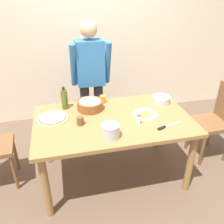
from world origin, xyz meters
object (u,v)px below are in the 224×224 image
plate_with_slice (145,114)px  olive_oil_bottle (64,99)px  chef_knife (167,126)px  cup_small_brown (80,121)px  pizza_raw_on_board (53,118)px  avocado (111,125)px  dining_table (113,126)px  salt_shaker (139,119)px  person_cook (91,77)px  chair_wooden_right (217,118)px  steel_pot (110,131)px  popcorn_bowl (90,104)px  mixing_bowl_steel (161,100)px  cup_orange (103,99)px

plate_with_slice → olive_oil_bottle: olive_oil_bottle is taller
chef_knife → cup_small_brown: bearing=164.0°
pizza_raw_on_board → avocado: (0.54, -0.30, 0.03)m
dining_table → plate_with_slice: bearing=-0.9°
salt_shaker → person_cook: bearing=110.1°
chair_wooden_right → steel_pot: (-1.42, -0.40, 0.29)m
dining_table → steel_pot: steel_pot is taller
pizza_raw_on_board → popcorn_bowl: size_ratio=1.14×
plate_with_slice → steel_pot: (-0.45, -0.31, 0.06)m
salt_shaker → dining_table: bearing=145.6°
mixing_bowl_steel → cup_small_brown: size_ratio=2.35×
cup_small_brown → chef_knife: bearing=-16.0°
pizza_raw_on_board → cup_small_brown: bearing=-33.7°
cup_small_brown → mixing_bowl_steel: bearing=15.5°
chef_knife → person_cook: bearing=119.4°
person_cook → salt_shaker: 0.98m
plate_with_slice → pizza_raw_on_board: bearing=171.5°
salt_shaker → cup_small_brown: bearing=168.8°
steel_pot → cup_orange: 0.70m
mixing_bowl_steel → avocado: size_ratio=2.86×
plate_with_slice → salt_shaker: 0.20m
cup_small_brown → salt_shaker: (0.56, -0.11, 0.01)m
popcorn_bowl → pizza_raw_on_board: bearing=-164.1°
dining_table → avocado: 0.22m
salt_shaker → steel_pot: bearing=-153.4°
plate_with_slice → steel_pot: steel_pot is taller
mixing_bowl_steel → person_cook: bearing=144.3°
chair_wooden_right → pizza_raw_on_board: (-1.93, 0.05, 0.23)m
dining_table → olive_oil_bottle: size_ratio=6.25×
dining_table → person_cook: size_ratio=0.99×
chair_wooden_right → olive_oil_bottle: olive_oil_bottle is taller
salt_shaker → pizza_raw_on_board: bearing=160.7°
dining_table → chef_knife: bearing=-30.1°
steel_pot → chair_wooden_right: bearing=15.9°
mixing_bowl_steel → chef_knife: mixing_bowl_steel is taller
mixing_bowl_steel → steel_pot: (-0.73, -0.54, 0.03)m
pizza_raw_on_board → cup_small_brown: size_ratio=3.74×
chair_wooden_right → salt_shaker: size_ratio=8.96×
cup_orange → avocado: bearing=-93.2°
steel_pot → popcorn_bowl: bearing=99.8°
dining_table → chair_wooden_right: bearing=4.0°
person_cook → salt_shaker: person_cook is taller
dining_table → plate_with_slice: plate_with_slice is taller
mixing_bowl_steel → salt_shaker: 0.55m
pizza_raw_on_board → chef_knife: pizza_raw_on_board is taller
olive_oil_bottle → avocado: bearing=-51.5°
pizza_raw_on_board → popcorn_bowl: popcorn_bowl is taller
cup_orange → chef_knife: (0.50, -0.66, -0.04)m
chair_wooden_right → salt_shaker: chair_wooden_right is taller
olive_oil_bottle → chair_wooden_right: bearing=-7.9°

